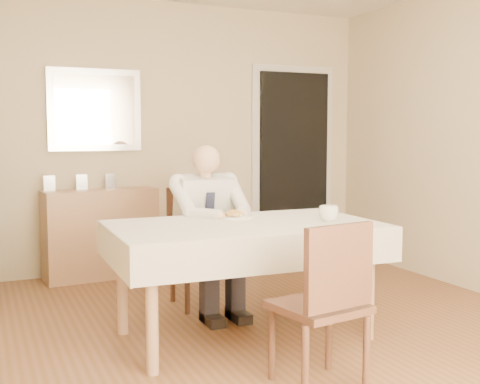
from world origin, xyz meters
name	(u,v)px	position (x,y,z in m)	size (l,w,h in m)	color
room	(264,139)	(0.00, 0.00, 1.30)	(5.00, 5.02, 2.60)	brown
doorway	(293,164)	(1.55, 2.46, 1.00)	(0.96, 0.07, 2.10)	silver
mirror	(95,110)	(-0.54, 2.47, 1.55)	(0.86, 0.04, 0.76)	silver
dining_table	(244,236)	(0.00, 0.29, 0.67)	(1.74, 1.05, 0.75)	#A07653
chair_far	(198,239)	(0.00, 1.17, 0.51)	(0.48, 0.48, 0.91)	#442618
chair_near	(327,297)	(0.04, -0.67, 0.50)	(0.49, 0.49, 0.89)	#442618
seated_man	(211,220)	(0.00, 0.88, 0.69)	(0.48, 0.72, 1.24)	white
plate	(234,217)	(0.04, 0.54, 0.76)	(0.26, 0.26, 0.02)	white
food	(234,214)	(0.04, 0.54, 0.78)	(0.14, 0.14, 0.06)	olive
knife	(243,215)	(0.08, 0.48, 0.78)	(0.01, 0.01, 0.13)	silver
fork	(232,216)	(0.00, 0.48, 0.78)	(0.01, 0.01, 0.13)	silver
coffee_mug	(329,213)	(0.55, 0.15, 0.80)	(0.13, 0.13, 0.10)	white
sideboard	(101,234)	(-0.54, 2.32, 0.41)	(1.02, 0.35, 0.82)	#A07653
photo_frame_left	(49,183)	(-0.98, 2.34, 0.89)	(0.10, 0.02, 0.14)	silver
photo_frame_center	(82,182)	(-0.70, 2.37, 0.89)	(0.10, 0.02, 0.14)	silver
photo_frame_right	(111,181)	(-0.43, 2.38, 0.89)	(0.10, 0.02, 0.14)	silver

